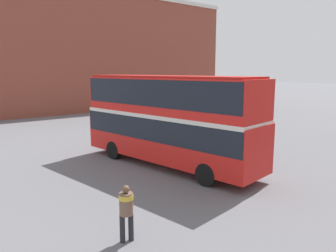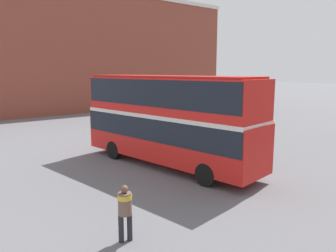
{
  "view_description": "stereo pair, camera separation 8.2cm",
  "coord_description": "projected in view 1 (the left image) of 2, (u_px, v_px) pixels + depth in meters",
  "views": [
    {
      "loc": [
        13.26,
        -10.99,
        5.0
      ],
      "look_at": [
        0.1,
        -0.46,
        2.13
      ],
      "focal_mm": 35.0,
      "sensor_mm": 36.0,
      "label": 1
    },
    {
      "loc": [
        13.31,
        -10.92,
        5.0
      ],
      "look_at": [
        0.1,
        -0.46,
        2.13
      ],
      "focal_mm": 35.0,
      "sensor_mm": 36.0,
      "label": 2
    }
  ],
  "objects": [
    {
      "name": "building_row_left",
      "position": [
        86.0,
        53.0,
        44.01
      ],
      "size": [
        12.12,
        38.18,
        14.67
      ],
      "color": "brown",
      "rests_on": "ground_plane"
    },
    {
      "name": "parked_car_side_street",
      "position": [
        154.0,
        114.0,
        32.41
      ],
      "size": [
        4.85,
        2.52,
        1.46
      ],
      "rotation": [
        0.0,
        0.0,
        3.29
      ],
      "color": "slate",
      "rests_on": "ground_plane"
    },
    {
      "name": "ground_plane",
      "position": [
        173.0,
        163.0,
        17.81
      ],
      "size": [
        240.0,
        240.0,
        0.0
      ],
      "primitive_type": "plane",
      "color": "slate"
    },
    {
      "name": "pedestrian_foreground",
      "position": [
        126.0,
        207.0,
        9.52
      ],
      "size": [
        0.52,
        0.52,
        1.73
      ],
      "rotation": [
        0.0,
        0.0,
        2.89
      ],
      "color": "#232328",
      "rests_on": "ground_plane"
    },
    {
      "name": "double_decker_bus",
      "position": [
        168.0,
        115.0,
        17.0
      ],
      "size": [
        10.8,
        4.04,
        4.74
      ],
      "rotation": [
        0.0,
        0.0,
        0.14
      ],
      "color": "red",
      "rests_on": "ground_plane"
    }
  ]
}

